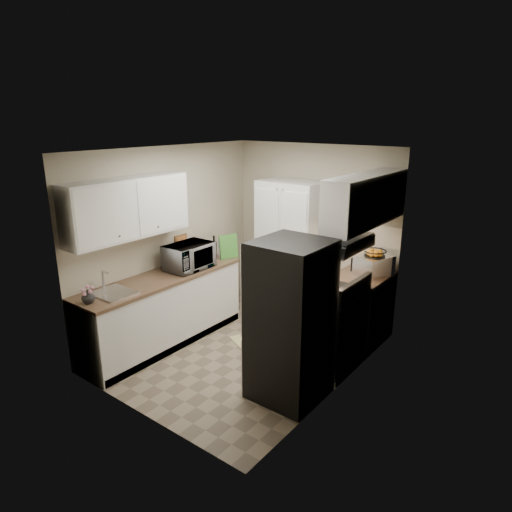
{
  "coord_description": "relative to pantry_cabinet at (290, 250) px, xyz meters",
  "views": [
    {
      "loc": [
        3.25,
        -4.01,
        2.86
      ],
      "look_at": [
        0.07,
        0.15,
        1.25
      ],
      "focal_mm": 32.0,
      "sensor_mm": 36.0,
      "label": 1
    }
  ],
  "objects": [
    {
      "name": "ground",
      "position": [
        0.2,
        -1.32,
        -1.0
      ],
      "size": [
        3.2,
        3.2,
        0.0
      ],
      "primitive_type": "plane",
      "color": "#7A6B56",
      "rests_on": "ground"
    },
    {
      "name": "room_shell",
      "position": [
        0.18,
        -1.32,
        0.63
      ],
      "size": [
        2.64,
        3.24,
        2.52
      ],
      "color": "#BEB099",
      "rests_on": "ground"
    },
    {
      "name": "pantry_cabinet",
      "position": [
        0.0,
        0.0,
        0.0
      ],
      "size": [
        0.9,
        0.55,
        2.0
      ],
      "primitive_type": "cube",
      "color": "silver",
      "rests_on": "ground"
    },
    {
      "name": "base_cabinet_left",
      "position": [
        -0.79,
        -1.75,
        -0.56
      ],
      "size": [
        0.6,
        2.3,
        0.88
      ],
      "primitive_type": "cube",
      "color": "silver",
      "rests_on": "ground"
    },
    {
      "name": "countertop_left",
      "position": [
        -0.79,
        -1.75,
        -0.1
      ],
      "size": [
        0.63,
        2.33,
        0.04
      ],
      "primitive_type": "cube",
      "color": "brown",
      "rests_on": "base_cabinet_left"
    },
    {
      "name": "base_cabinet_right",
      "position": [
        1.19,
        -0.12,
        -0.56
      ],
      "size": [
        0.6,
        0.8,
        0.88
      ],
      "primitive_type": "cube",
      "color": "silver",
      "rests_on": "ground"
    },
    {
      "name": "countertop_right",
      "position": [
        1.19,
        -0.12,
        -0.1
      ],
      "size": [
        0.63,
        0.83,
        0.04
      ],
      "primitive_type": "cube",
      "color": "brown",
      "rests_on": "base_cabinet_right"
    },
    {
      "name": "electric_range",
      "position": [
        1.17,
        -0.93,
        -0.52
      ],
      "size": [
        0.71,
        0.78,
        1.13
      ],
      "color": "#B7B7BC",
      "rests_on": "ground"
    },
    {
      "name": "refrigerator",
      "position": [
        1.14,
        -1.73,
        -0.15
      ],
      "size": [
        0.7,
        0.72,
        1.7
      ],
      "primitive_type": "cube",
      "color": "#B7B7BC",
      "rests_on": "ground"
    },
    {
      "name": "microwave",
      "position": [
        -0.73,
        -1.31,
        0.09
      ],
      "size": [
        0.42,
        0.62,
        0.34
      ],
      "primitive_type": "imported",
      "rotation": [
        0.0,
        0.0,
        1.58
      ],
      "color": "#B1B2B6",
      "rests_on": "countertop_left"
    },
    {
      "name": "wine_bottle",
      "position": [
        -0.76,
        -0.79,
        0.08
      ],
      "size": [
        0.08,
        0.08,
        0.31
      ],
      "primitive_type": "cylinder",
      "color": "black",
      "rests_on": "countertop_left"
    },
    {
      "name": "flower_vase",
      "position": [
        -0.77,
        -2.79,
        -0.01
      ],
      "size": [
        0.17,
        0.17,
        0.15
      ],
      "primitive_type": "imported",
      "rotation": [
        0.0,
        0.0,
        0.19
      ],
      "color": "silver",
      "rests_on": "countertop_left"
    },
    {
      "name": "cutting_board",
      "position": [
        -0.63,
        -0.63,
        0.09
      ],
      "size": [
        0.12,
        0.26,
        0.34
      ],
      "primitive_type": "cube",
      "rotation": [
        0.0,
        0.0,
        -0.38
      ],
      "color": "#3A7F2D",
      "rests_on": "countertop_left"
    },
    {
      "name": "toaster_oven",
      "position": [
        1.29,
        -0.04,
        0.05
      ],
      "size": [
        0.47,
        0.52,
        0.25
      ],
      "primitive_type": "cube",
      "rotation": [
        0.0,
        0.0,
        -0.33
      ],
      "color": "silver",
      "rests_on": "countertop_right"
    },
    {
      "name": "fruit_basket",
      "position": [
        1.31,
        -0.06,
        0.23
      ],
      "size": [
        0.29,
        0.29,
        0.12
      ],
      "primitive_type": null,
      "rotation": [
        0.0,
        0.0,
        0.03
      ],
      "color": "orange",
      "rests_on": "toaster_oven"
    },
    {
      "name": "kitchen_mat",
      "position": [
        0.22,
        -0.85,
        -0.99
      ],
      "size": [
        0.87,
        1.03,
        0.01
      ],
      "primitive_type": "cube",
      "rotation": [
        0.0,
        0.0,
        -0.43
      ],
      "color": "#CBC282",
      "rests_on": "ground"
    }
  ]
}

